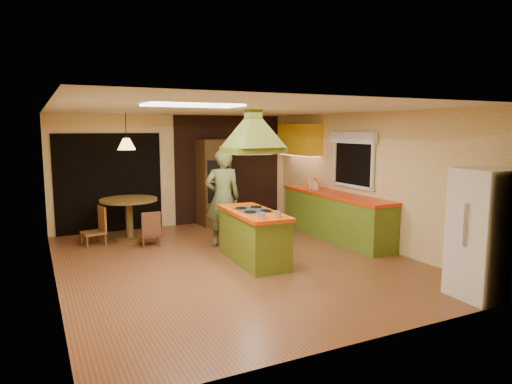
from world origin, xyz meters
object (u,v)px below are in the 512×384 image
dining_table (129,211)px  canister_large (314,184)px  man (223,198)px  refrigerator (484,234)px  kitchen_island (253,236)px  wall_oven (213,182)px

dining_table → canister_large: canister_large is taller
man → refrigerator: bearing=128.2°
kitchen_island → man: bearing=95.4°
man → wall_oven: bearing=-94.8°
refrigerator → dining_table: (-3.52, 5.22, -0.26)m
wall_oven → man: bearing=-109.7°
dining_table → refrigerator: bearing=-56.1°
canister_large → wall_oven: bearing=134.8°
kitchen_island → refrigerator: (1.97, -2.77, 0.41)m
kitchen_island → dining_table: kitchen_island is taller
kitchen_island → man: 1.29m
wall_oven → dining_table: wall_oven is taller
man → canister_large: (2.19, 0.22, 0.11)m
kitchen_island → canister_large: 2.64m
kitchen_island → wall_oven: 3.17m
man → dining_table: size_ratio=1.64×
man → canister_large: size_ratio=8.68×
kitchen_island → man: size_ratio=0.95×
dining_table → man: bearing=-40.0°
kitchen_island → refrigerator: bearing=-51.6°
man → refrigerator: (2.02, -3.97, -0.06)m
refrigerator → dining_table: bearing=127.1°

